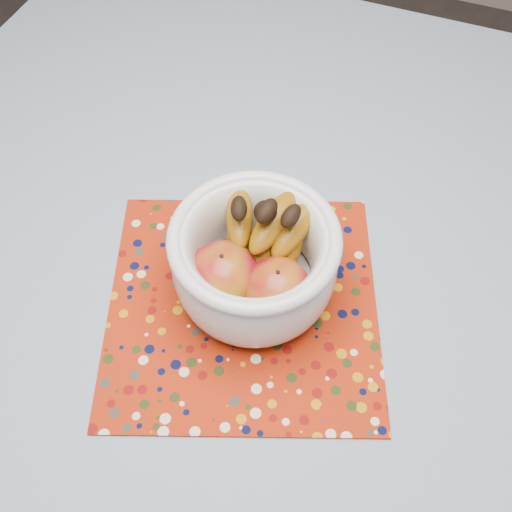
% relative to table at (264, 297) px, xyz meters
% --- Properties ---
extents(table, '(1.20, 1.20, 0.75)m').
position_rel_table_xyz_m(table, '(0.00, 0.00, 0.00)').
color(table, olive).
rests_on(table, ground).
extents(tablecloth, '(1.32, 1.32, 0.01)m').
position_rel_table_xyz_m(tablecloth, '(0.00, 0.00, 0.08)').
color(tablecloth, slate).
rests_on(tablecloth, table).
extents(placemat, '(0.45, 0.45, 0.00)m').
position_rel_table_xyz_m(placemat, '(-0.00, -0.07, 0.09)').
color(placemat, '#981F08').
rests_on(placemat, tablecloth).
extents(fruit_bowl, '(0.21, 0.21, 0.16)m').
position_rel_table_xyz_m(fruit_bowl, '(0.00, -0.04, 0.16)').
color(fruit_bowl, silver).
rests_on(fruit_bowl, placemat).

